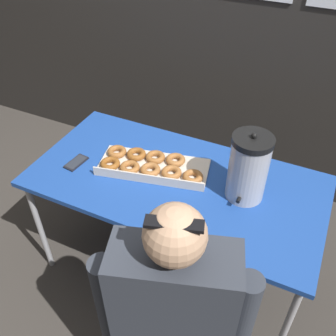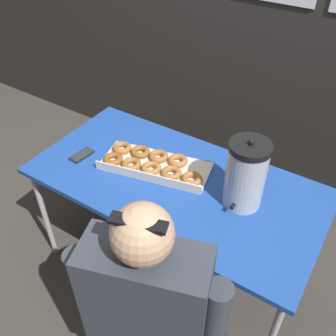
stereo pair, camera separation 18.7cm
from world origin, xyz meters
TOP-DOWN VIEW (x-y plane):
  - ground_plane at (0.00, 0.00)m, footprint 12.00×12.00m
  - back_wall at (0.00, 1.06)m, footprint 6.00×0.11m
  - folding_table at (0.00, 0.00)m, footprint 1.48×0.75m
  - donut_box at (-0.15, 0.02)m, footprint 0.61×0.36m
  - coffee_urn at (0.34, 0.04)m, footprint 0.19×0.21m
  - cell_phone at (-0.53, -0.11)m, footprint 0.08×0.14m
  - person_seated at (0.29, -0.65)m, footprint 0.56×0.33m

SIDE VIEW (x-z plane):
  - ground_plane at x=0.00m, z-range 0.00..0.00m
  - person_seated at x=0.29m, z-range -0.03..1.20m
  - folding_table at x=0.00m, z-range 0.31..1.03m
  - cell_phone at x=-0.53m, z-range 0.72..0.73m
  - donut_box at x=-0.15m, z-range 0.71..0.76m
  - coffee_urn at x=0.34m, z-range 0.71..1.07m
  - back_wall at x=0.00m, z-range 0.00..2.53m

